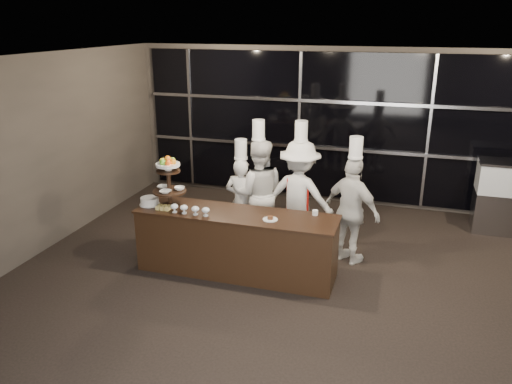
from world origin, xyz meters
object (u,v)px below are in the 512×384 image
(buffet_counter, at_px, (236,243))
(chef_d, at_px, (352,210))
(chef_a, at_px, (241,200))
(chef_b, at_px, (258,192))
(chef_c, at_px, (299,196))
(layer_cake, at_px, (150,201))
(display_stand, at_px, (169,178))

(buffet_counter, height_order, chef_d, chef_d)
(chef_a, relative_size, chef_b, 0.85)
(chef_c, bearing_deg, layer_cake, -150.89)
(chef_a, bearing_deg, display_stand, -128.59)
(chef_a, bearing_deg, chef_b, 19.02)
(display_stand, xyz_separation_m, chef_d, (2.50, 0.84, -0.51))
(buffet_counter, xyz_separation_m, chef_d, (1.50, 0.83, 0.36))
(layer_cake, bearing_deg, chef_a, 43.34)
(chef_a, xyz_separation_m, chef_b, (0.26, 0.09, 0.12))
(chef_b, xyz_separation_m, chef_c, (0.66, 0.01, 0.01))
(buffet_counter, bearing_deg, chef_a, 104.29)
(chef_c, xyz_separation_m, chef_d, (0.83, -0.21, -0.06))
(display_stand, height_order, chef_b, chef_b)
(buffet_counter, relative_size, layer_cake, 9.47)
(display_stand, height_order, chef_c, chef_c)
(display_stand, bearing_deg, layer_cake, -170.61)
(display_stand, xyz_separation_m, layer_cake, (-0.30, -0.05, -0.37))
(buffet_counter, height_order, display_stand, display_stand)
(layer_cake, xyz_separation_m, chef_a, (1.06, 1.00, -0.22))
(chef_b, distance_m, chef_d, 1.50)
(chef_b, height_order, chef_c, chef_c)
(display_stand, distance_m, chef_d, 2.69)
(display_stand, height_order, chef_a, chef_a)
(chef_a, bearing_deg, layer_cake, -136.66)
(buffet_counter, bearing_deg, display_stand, -179.99)
(layer_cake, relative_size, chef_c, 0.15)
(buffet_counter, distance_m, chef_b, 1.12)
(layer_cake, bearing_deg, buffet_counter, 2.20)
(chef_a, distance_m, chef_d, 1.75)
(chef_a, height_order, chef_c, chef_c)
(display_stand, xyz_separation_m, chef_b, (1.01, 1.04, -0.46))
(buffet_counter, distance_m, layer_cake, 1.40)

